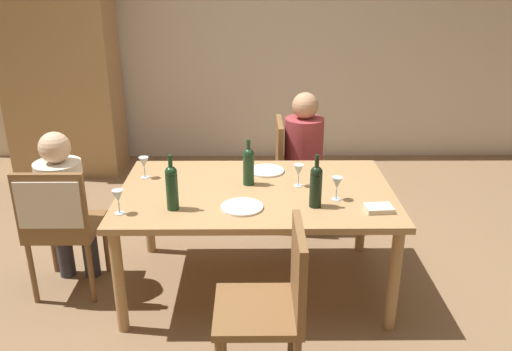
% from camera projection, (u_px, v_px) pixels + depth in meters
% --- Properties ---
extents(ground_plane, '(10.00, 10.00, 0.00)m').
position_uv_depth(ground_plane, '(256.00, 284.00, 3.69)').
color(ground_plane, '#846647').
extents(rear_room_partition, '(6.40, 0.12, 2.70)m').
position_uv_depth(rear_room_partition, '(254.00, 37.00, 5.74)').
color(rear_room_partition, beige).
rests_on(rear_room_partition, ground_plane).
extents(armoire_cabinet, '(1.18, 0.62, 2.18)m').
position_uv_depth(armoire_cabinet, '(61.00, 68.00, 5.40)').
color(armoire_cabinet, '#A87F51').
rests_on(armoire_cabinet, ground_plane).
extents(dining_table, '(1.77, 1.10, 0.72)m').
position_uv_depth(dining_table, '(256.00, 200.00, 3.45)').
color(dining_table, '#A87F51').
rests_on(dining_table, ground_plane).
extents(chair_far_right, '(0.44, 0.44, 0.92)m').
position_uv_depth(chair_far_right, '(293.00, 166.00, 4.36)').
color(chair_far_right, brown).
rests_on(chair_far_right, ground_plane).
extents(chair_left_end, '(0.44, 0.46, 0.92)m').
position_uv_depth(chair_left_end, '(57.00, 217.00, 3.34)').
color(chair_left_end, brown).
rests_on(chair_left_end, ground_plane).
extents(chair_near, '(0.44, 0.44, 0.92)m').
position_uv_depth(chair_near, '(275.00, 298.00, 2.63)').
color(chair_near, brown).
rests_on(chair_near, ground_plane).
extents(person_woman_host, '(0.36, 0.32, 1.15)m').
position_uv_depth(person_woman_host, '(307.00, 151.00, 4.31)').
color(person_woman_host, '#33333D').
rests_on(person_woman_host, ground_plane).
extents(person_man_bearded, '(0.30, 0.34, 1.12)m').
position_uv_depth(person_man_bearded, '(64.00, 200.00, 3.46)').
color(person_man_bearded, '#33333D').
rests_on(person_man_bearded, ground_plane).
extents(wine_bottle_tall_green, '(0.07, 0.07, 0.34)m').
position_uv_depth(wine_bottle_tall_green, '(172.00, 186.00, 3.10)').
color(wine_bottle_tall_green, '#19381E').
rests_on(wine_bottle_tall_green, dining_table).
extents(wine_bottle_dark_red, '(0.07, 0.07, 0.33)m').
position_uv_depth(wine_bottle_dark_red, '(316.00, 185.00, 3.14)').
color(wine_bottle_dark_red, black).
rests_on(wine_bottle_dark_red, dining_table).
extents(wine_bottle_short_olive, '(0.07, 0.07, 0.31)m').
position_uv_depth(wine_bottle_short_olive, '(249.00, 165.00, 3.46)').
color(wine_bottle_short_olive, '#19381E').
rests_on(wine_bottle_short_olive, dining_table).
extents(wine_glass_near_left, '(0.07, 0.07, 0.15)m').
position_uv_depth(wine_glass_near_left, '(144.00, 163.00, 3.58)').
color(wine_glass_near_left, silver).
rests_on(wine_glass_near_left, dining_table).
extents(wine_glass_centre, '(0.07, 0.07, 0.15)m').
position_uv_depth(wine_glass_centre, '(118.00, 197.00, 3.06)').
color(wine_glass_centre, silver).
rests_on(wine_glass_centre, dining_table).
extents(wine_glass_near_right, '(0.07, 0.07, 0.15)m').
position_uv_depth(wine_glass_near_right, '(299.00, 171.00, 3.44)').
color(wine_glass_near_right, silver).
rests_on(wine_glass_near_right, dining_table).
extents(wine_glass_far, '(0.07, 0.07, 0.15)m').
position_uv_depth(wine_glass_far, '(337.00, 184.00, 3.24)').
color(wine_glass_far, silver).
rests_on(wine_glass_far, dining_table).
extents(dinner_plate_host, '(0.25, 0.25, 0.01)m').
position_uv_depth(dinner_plate_host, '(266.00, 171.00, 3.72)').
color(dinner_plate_host, white).
rests_on(dinner_plate_host, dining_table).
extents(dinner_plate_guest_left, '(0.26, 0.26, 0.01)m').
position_uv_depth(dinner_plate_guest_left, '(242.00, 207.00, 3.16)').
color(dinner_plate_guest_left, white).
rests_on(dinner_plate_guest_left, dining_table).
extents(folded_napkin, '(0.17, 0.13, 0.03)m').
position_uv_depth(folded_napkin, '(379.00, 208.00, 3.12)').
color(folded_napkin, beige).
rests_on(folded_napkin, dining_table).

